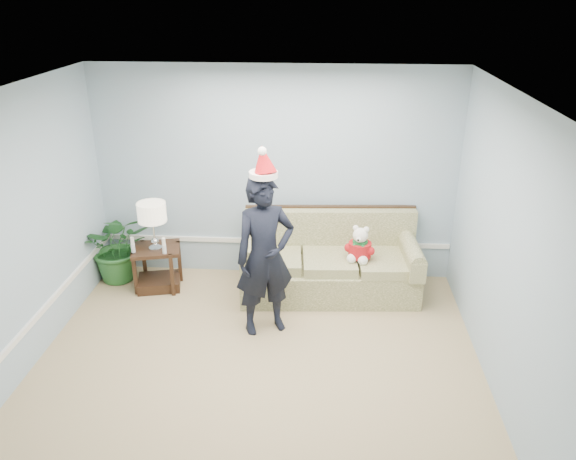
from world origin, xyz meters
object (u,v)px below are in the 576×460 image
Objects in this scene: side_table at (158,272)px; table_lamp at (152,214)px; teddy_bear at (360,248)px; man at (265,256)px; houseplant at (118,246)px; sofa at (329,265)px.

table_lamp is (0.02, -0.05, 0.80)m from side_table.
man is at bearing -128.58° from teddy_bear.
table_lamp is 0.83m from houseplant.
table_lamp is at bearing -164.46° from teddy_bear.
teddy_bear is (2.48, -0.04, -0.34)m from table_lamp.
teddy_bear is (1.04, 0.73, -0.21)m from man.
table_lamp reaches higher than side_table.
side_table is at bearing 125.94° from man.
sofa is 2.35× the size of houseplant.
sofa is at bearing 28.31° from man.
teddy_bear is at bearing -0.95° from table_lamp.
table_lamp is (-2.12, -0.14, 0.66)m from sofa.
teddy_bear is (0.36, -0.18, 0.33)m from sofa.
houseplant is 2.28m from man.
table_lamp is 2.50m from teddy_bear.
teddy_bear is (3.05, -0.28, 0.22)m from houseplant.
side_table is 0.72× the size of houseplant.
sofa is at bearing -2.28° from houseplant.
sofa is 1.23× the size of man.
man reaches higher than houseplant.
table_lamp is at bearing 127.33° from man.
man is 1.29m from teddy_bear.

